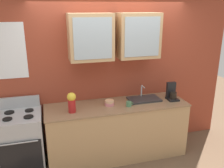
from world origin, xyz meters
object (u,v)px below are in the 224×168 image
vase (72,102)px  coffee_maker (172,93)px  sink_faucet (144,99)px  stove_range (22,143)px  bowl_stack (109,103)px  cup_near_sink (129,104)px

vase → coffee_maker: 1.69m
sink_faucet → stove_range: bearing=-178.0°
bowl_stack → cup_near_sink: 0.31m
sink_faucet → bowl_stack: sink_faucet is taller
sink_faucet → coffee_maker: 0.48m
cup_near_sink → coffee_maker: coffee_maker is taller
stove_range → vase: (0.76, -0.10, 0.62)m
sink_faucet → cup_near_sink: sink_faucet is taller
bowl_stack → vase: 0.62m
bowl_stack → cup_near_sink: bearing=-23.4°
vase → bowl_stack: bearing=9.9°
bowl_stack → sink_faucet: bearing=5.8°
stove_range → cup_near_sink: bearing=-4.1°
stove_range → vase: vase is taller
bowl_stack → cup_near_sink: (0.28, -0.12, -0.00)m
stove_range → sink_faucet: size_ratio=2.10×
bowl_stack → coffee_maker: (1.08, -0.03, 0.07)m
stove_range → coffee_maker: coffee_maker is taller
stove_range → sink_faucet: bearing=2.0°
sink_faucet → cup_near_sink: (-0.34, -0.19, 0.02)m
stove_range → coffee_maker: bearing=-0.6°
sink_faucet → cup_near_sink: size_ratio=4.50×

